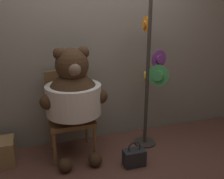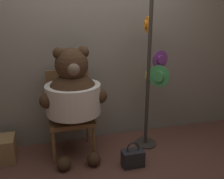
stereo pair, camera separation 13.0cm
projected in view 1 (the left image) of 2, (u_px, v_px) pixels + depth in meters
ground_plane at (113, 167)px, 2.78m from camera, size 14.00×14.00×0.00m
wall_back at (94, 56)px, 3.16m from camera, size 8.00×0.10×2.23m
chair at (70, 110)px, 2.98m from camera, size 0.51×0.48×0.99m
teddy_bear at (74, 96)px, 2.76m from camera, size 0.74×0.66×1.30m
hat_display_rack at (150, 80)px, 3.06m from camera, size 0.41×0.46×1.80m
handbag_on_ground at (134, 157)px, 2.79m from camera, size 0.24×0.14×0.30m
wooden_crate at (1, 152)px, 2.80m from camera, size 0.29×0.29×0.29m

